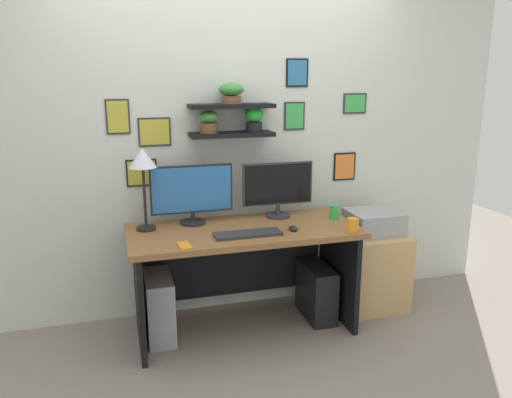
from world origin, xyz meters
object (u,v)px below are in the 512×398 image
at_px(coffee_mug, 352,225).
at_px(printer, 374,222).
at_px(computer_tower_right, 316,292).
at_px(cell_phone, 184,246).
at_px(desk_lamp, 143,164).
at_px(desk, 242,255).
at_px(drawer_cabinet, 371,269).
at_px(monitor_right, 278,187).
at_px(computer_tower_left, 159,307).
at_px(pen_cup, 334,212).
at_px(keyboard, 248,234).
at_px(computer_mouse, 293,228).
at_px(monitor_left, 192,192).

xyz_separation_m(coffee_mug, printer, (0.38, 0.38, -0.12)).
relative_size(printer, computer_tower_right, 0.95).
bearing_deg(cell_phone, desk_lamp, 110.80).
bearing_deg(desk, drawer_cabinet, 3.29).
xyz_separation_m(monitor_right, cell_phone, (-0.75, -0.47, -0.21)).
xyz_separation_m(printer, computer_tower_left, (-1.64, -0.06, -0.45)).
xyz_separation_m(cell_phone, printer, (1.49, 0.36, -0.08)).
bearing_deg(coffee_mug, computer_tower_right, 110.71).
height_order(cell_phone, computer_tower_right, cell_phone).
distance_m(desk, monitor_right, 0.56).
bearing_deg(computer_tower_right, monitor_right, 143.05).
bearing_deg(pen_cup, keyboard, -164.01).
height_order(computer_mouse, printer, computer_mouse).
relative_size(coffee_mug, computer_tower_left, 0.20).
relative_size(desk, computer_tower_left, 3.49).
bearing_deg(drawer_cabinet, cell_phone, -166.29).
height_order(monitor_left, printer, monitor_left).
distance_m(cell_phone, printer, 1.54).
relative_size(computer_mouse, computer_tower_right, 0.22).
bearing_deg(monitor_right, cell_phone, -148.20).
xyz_separation_m(drawer_cabinet, computer_tower_left, (-1.64, -0.06, -0.07)).
bearing_deg(computer_mouse, desk_lamp, 162.84).
height_order(desk_lamp, printer, desk_lamp).
bearing_deg(drawer_cabinet, computer_mouse, -161.51).
bearing_deg(drawer_cabinet, pen_cup, -169.52).
distance_m(monitor_left, computer_mouse, 0.74).
bearing_deg(computer_tower_left, monitor_left, 30.11).
xyz_separation_m(printer, computer_tower_right, (-0.49, -0.08, -0.47)).
height_order(monitor_left, pen_cup, monitor_left).
bearing_deg(coffee_mug, monitor_left, 153.82).
bearing_deg(keyboard, pen_cup, 15.99).
xyz_separation_m(monitor_left, desk_lamp, (-0.32, -0.06, 0.22)).
xyz_separation_m(monitor_left, cell_phone, (-0.13, -0.47, -0.22)).
distance_m(desk_lamp, coffee_mug, 1.43).
xyz_separation_m(keyboard, printer, (1.07, 0.27, -0.09)).
bearing_deg(drawer_cabinet, monitor_left, 175.68).
distance_m(monitor_left, pen_cup, 1.03).
bearing_deg(keyboard, coffee_mug, -9.37).
bearing_deg(pen_cup, coffee_mug, -92.58).
relative_size(keyboard, computer_mouse, 4.89).
relative_size(pen_cup, drawer_cabinet, 0.17).
xyz_separation_m(monitor_left, computer_tower_left, (-0.27, -0.16, -0.75)).
xyz_separation_m(desk, keyboard, (-0.01, -0.21, 0.22)).
relative_size(desk, pen_cup, 15.56).
relative_size(monitor_left, drawer_cabinet, 0.97).
bearing_deg(desk_lamp, computer_tower_left, -61.83).
xyz_separation_m(cell_phone, computer_tower_right, (1.00, 0.28, -0.56)).
height_order(keyboard, desk_lamp, desk_lamp).
height_order(desk, keyboard, keyboard).
distance_m(pen_cup, printer, 0.39).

